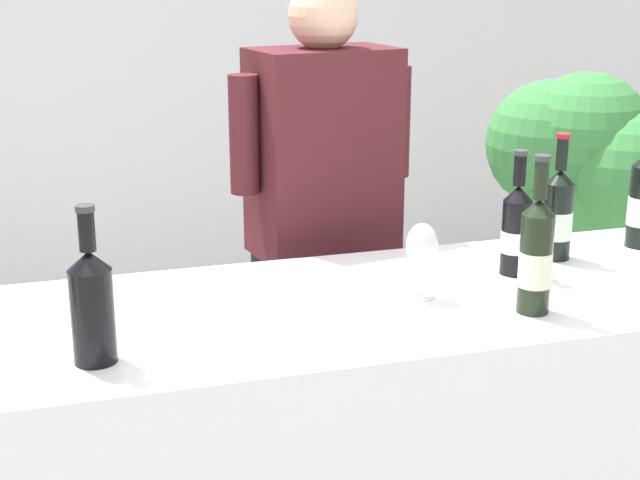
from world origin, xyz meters
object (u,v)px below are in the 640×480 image
Objects in this scene: wine_bottle_0 at (557,214)px; wine_bottle_2 at (92,303)px; wine_bottle_6 at (536,255)px; person_server at (323,274)px; potted_shrub at (586,185)px; wine_bottle_3 at (516,229)px; wine_glass at (422,248)px.

wine_bottle_0 is 1.05× the size of wine_bottle_2.
wine_bottle_0 reaches higher than wine_bottle_2.
wine_bottle_2 is 0.93m from wine_bottle_6.
wine_bottle_0 is at bearing 53.02° from wine_bottle_6.
person_server is 1.25m from potted_shrub.
person_server reaches higher than potted_shrub.
person_server is at bearing 48.06° from wine_bottle_2.
wine_bottle_3 is 0.88× the size of wine_bottle_6.
wine_bottle_0 is 1.06× the size of wine_bottle_3.
person_server is (-0.04, 0.62, -0.26)m from wine_glass.
wine_bottle_2 is 0.89× the size of wine_bottle_6.
wine_bottle_3 is 0.26m from wine_bottle_6.
wine_bottle_6 is at bearing -0.37° from wine_bottle_2.
potted_shrub is (1.16, 0.47, 0.08)m from person_server.
wine_bottle_6 reaches higher than wine_glass.
wine_glass is at bearing 142.03° from wine_bottle_6.
wine_bottle_2 is 0.19× the size of person_server.
person_server reaches higher than wine_bottle_3.
person_server is at bearing 121.67° from wine_bottle_3.
wine_bottle_2 reaches higher than wine_bottle_3.
wine_bottle_0 is at bearing -126.32° from potted_shrub.
potted_shrub is at bearing 44.21° from wine_glass.
person_server reaches higher than wine_bottle_0.
potted_shrub reaches higher than wine_bottle_2.
potted_shrub is at bearing 50.11° from wine_bottle_3.
wine_bottle_3 is 0.30m from wine_glass.
wine_bottle_0 is at bearing -42.61° from person_server.
person_server reaches higher than wine_bottle_2.
wine_bottle_0 is 0.48m from wine_glass.
wine_bottle_6 reaches higher than wine_bottle_2.
potted_shrub is at bearing 33.77° from wine_bottle_2.
person_server is at bearing -157.98° from potted_shrub.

